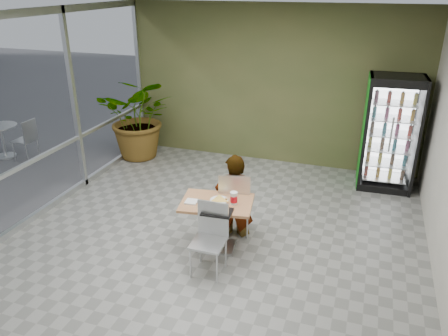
{
  "coord_description": "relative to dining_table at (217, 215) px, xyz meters",
  "views": [
    {
      "loc": [
        1.92,
        -5.08,
        3.58
      ],
      "look_at": [
        -0.01,
        0.56,
        1.0
      ],
      "focal_mm": 35.0,
      "sensor_mm": 36.0,
      "label": 1
    }
  ],
  "objects": [
    {
      "name": "ground",
      "position": [
        -0.09,
        0.04,
        -0.54
      ],
      "size": [
        7.0,
        7.0,
        0.0
      ],
      "primitive_type": "plane",
      "color": "gray",
      "rests_on": "ground"
    },
    {
      "name": "room_envelope",
      "position": [
        -0.09,
        0.04,
        1.06
      ],
      "size": [
        6.0,
        7.0,
        3.2
      ],
      "primitive_type": null,
      "color": "silver",
      "rests_on": "ground"
    },
    {
      "name": "storefront_frame",
      "position": [
        -3.09,
        0.04,
        1.06
      ],
      "size": [
        0.1,
        7.0,
        3.2
      ],
      "primitive_type": null,
      "color": "silver",
      "rests_on": "ground"
    },
    {
      "name": "dining_table",
      "position": [
        0.0,
        0.0,
        0.0
      ],
      "size": [
        1.08,
        0.83,
        0.75
      ],
      "rotation": [
        0.0,
        0.0,
        0.16
      ],
      "color": "tan",
      "rests_on": "ground"
    },
    {
      "name": "chair_far",
      "position": [
        0.13,
        0.42,
        0.07
      ],
      "size": [
        0.55,
        0.56,
        1.03
      ],
      "rotation": [
        0.0,
        0.0,
        3.37
      ],
      "color": "silver",
      "rests_on": "ground"
    },
    {
      "name": "chair_near",
      "position": [
        0.08,
        -0.48,
        0.02
      ],
      "size": [
        0.42,
        0.43,
        0.95
      ],
      "rotation": [
        0.0,
        0.0,
        0.01
      ],
      "color": "silver",
      "rests_on": "ground"
    },
    {
      "name": "seated_woman",
      "position": [
        0.1,
        0.48,
        -0.04
      ],
      "size": [
        0.66,
        0.5,
        1.58
      ],
      "primitive_type": "imported",
      "rotation": [
        0.0,
        0.0,
        3.37
      ],
      "color": "black",
      "rests_on": "ground"
    },
    {
      "name": "pizza_plate",
      "position": [
        0.02,
        0.05,
        0.23
      ],
      "size": [
        0.36,
        0.28,
        0.03
      ],
      "color": "white",
      "rests_on": "dining_table"
    },
    {
      "name": "soda_cup",
      "position": [
        0.24,
        0.01,
        0.3
      ],
      "size": [
        0.1,
        0.1,
        0.18
      ],
      "color": "white",
      "rests_on": "dining_table"
    },
    {
      "name": "napkin_stack",
      "position": [
        -0.33,
        -0.13,
        0.22
      ],
      "size": [
        0.18,
        0.18,
        0.02
      ],
      "primitive_type": "cube",
      "rotation": [
        0.0,
        0.0,
        0.09
      ],
      "color": "white",
      "rests_on": "dining_table"
    },
    {
      "name": "cafeteria_tray",
      "position": [
        0.11,
        -0.29,
        0.23
      ],
      "size": [
        0.42,
        0.32,
        0.02
      ],
      "primitive_type": "cube",
      "rotation": [
        0.0,
        0.0,
        0.08
      ],
      "color": "black",
      "rests_on": "dining_table"
    },
    {
      "name": "beverage_fridge",
      "position": [
        2.25,
        2.95,
        0.5
      ],
      "size": [
        0.98,
        0.77,
        2.08
      ],
      "rotation": [
        0.0,
        0.0,
        0.05
      ],
      "color": "black",
      "rests_on": "ground"
    },
    {
      "name": "potted_plant",
      "position": [
        -2.74,
        2.83,
        0.35
      ],
      "size": [
        1.82,
        1.65,
        1.78
      ],
      "primitive_type": "imported",
      "rotation": [
        0.0,
        0.0,
        0.18
      ],
      "color": "#255D29",
      "rests_on": "ground"
    }
  ]
}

